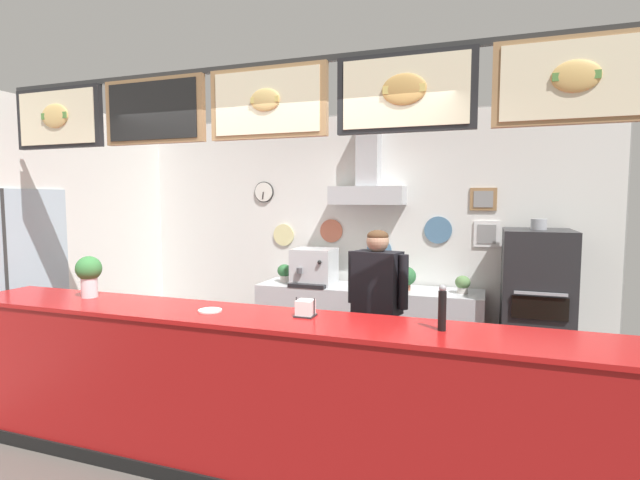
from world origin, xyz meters
name	(u,v)px	position (x,y,z in m)	size (l,w,h in m)	color
ground_plane	(272,451)	(0.00, 0.00, 0.00)	(6.54, 6.54, 0.00)	#514C47
back_wall_assembly	(352,230)	(0.01, 2.14, 1.51)	(5.45, 2.44, 2.82)	gray
service_counter	(253,395)	(0.00, -0.28, 0.54)	(4.69, 0.59, 1.09)	maroon
back_prep_counter	(367,329)	(0.25, 1.90, 0.45)	(2.41, 0.59, 0.91)	#B7BABF
pizza_oven	(535,312)	(1.90, 1.78, 0.79)	(0.61, 0.76, 1.67)	#232326
shop_worker	(377,319)	(0.61, 0.76, 0.86)	(0.53, 0.30, 1.60)	#232328
espresso_machine	(314,267)	(-0.35, 1.88, 1.10)	(0.45, 0.47, 0.40)	silver
potted_basil	(368,275)	(0.26, 1.91, 1.04)	(0.18, 0.18, 0.23)	#9E563D
potted_thyme	(284,272)	(-0.73, 1.92, 1.02)	(0.16, 0.16, 0.20)	beige
potted_rosemary	(405,277)	(0.66, 1.88, 1.04)	(0.23, 0.23, 0.25)	#9E563D
potted_sage	(463,284)	(1.24, 1.89, 1.00)	(0.15, 0.15, 0.18)	beige
condiment_plate	(210,310)	(-0.32, -0.29, 1.10)	(0.16, 0.16, 0.01)	white
pepper_grinder	(442,308)	(1.22, -0.25, 1.22)	(0.05, 0.05, 0.27)	black
napkin_holder	(305,309)	(0.35, -0.20, 1.14)	(0.13, 0.13, 0.12)	#262628
basil_vase	(89,274)	(-1.46, -0.19, 1.27)	(0.19, 0.19, 0.32)	silver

